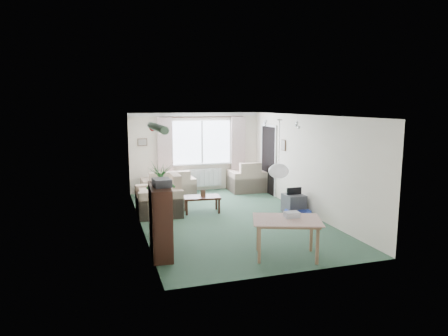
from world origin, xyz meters
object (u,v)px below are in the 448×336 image
object	(u,v)px
dining_table	(286,239)
pet_bed	(298,214)
armchair_corner	(246,176)
sofa	(168,183)
armchair_left	(158,195)
houseplant	(161,199)
coffee_table	(202,204)
bookshelf	(160,221)
tv_cube	(294,204)

from	to	relation	value
dining_table	pet_bed	size ratio (longest dim) A/B	1.64
armchair_corner	sofa	bearing A→B (deg)	1.74
armchair_left	houseplant	size ratio (longest dim) A/B	0.73
armchair_left	dining_table	world-z (taller)	armchair_left
houseplant	pet_bed	bearing A→B (deg)	6.15
coffee_table	bookshelf	distance (m)	2.92
armchair_left	houseplant	xyz separation A→B (m)	(-0.15, -1.51, 0.26)
armchair_corner	bookshelf	distance (m)	5.63
bookshelf	tv_cube	bearing A→B (deg)	30.35
sofa	bookshelf	distance (m)	4.67
sofa	tv_cube	distance (m)	3.83
tv_cube	armchair_left	bearing A→B (deg)	164.59
pet_bed	coffee_table	bearing A→B (deg)	153.73
armchair_corner	bookshelf	xyz separation A→B (m)	(-3.32, -4.55, 0.16)
armchair_left	bookshelf	world-z (taller)	bookshelf
tv_cube	pet_bed	world-z (taller)	tv_cube
armchair_left	dining_table	size ratio (longest dim) A/B	1.03
coffee_table	houseplant	size ratio (longest dim) A/B	0.60
sofa	dining_table	distance (m)	5.48
bookshelf	tv_cube	size ratio (longest dim) A/B	2.47
armchair_corner	armchair_left	distance (m)	3.54
coffee_table	houseplant	distance (m)	1.92
armchair_left	tv_cube	xyz separation A→B (m)	(3.20, -0.84, -0.26)
coffee_table	bookshelf	world-z (taller)	bookshelf
sofa	coffee_table	size ratio (longest dim) A/B	1.70
coffee_table	tv_cube	size ratio (longest dim) A/B	1.76
coffee_table	armchair_left	bearing A→B (deg)	173.74
coffee_table	bookshelf	xyz separation A→B (m)	(-1.39, -2.53, 0.42)
armchair_corner	houseplant	bearing A→B (deg)	49.88
armchair_left	coffee_table	size ratio (longest dim) A/B	1.22
coffee_table	dining_table	xyz separation A→B (m)	(0.68, -3.30, 0.13)
bookshelf	dining_table	distance (m)	2.23
tv_cube	pet_bed	distance (m)	0.36
sofa	bookshelf	size ratio (longest dim) A/B	1.22
houseplant	pet_bed	world-z (taller)	houseplant
armchair_left	dining_table	distance (m)	3.83
sofa	pet_bed	bearing A→B (deg)	129.01
houseplant	sofa	bearing A→B (deg)	78.37
dining_table	tv_cube	world-z (taller)	dining_table
armchair_left	coffee_table	bearing A→B (deg)	84.48
armchair_left	coffee_table	world-z (taller)	armchair_left
armchair_corner	houseplant	size ratio (longest dim) A/B	0.69
bookshelf	dining_table	size ratio (longest dim) A/B	1.17
bookshelf	dining_table	bearing A→B (deg)	-17.08
coffee_table	tv_cube	world-z (taller)	tv_cube
armchair_left	houseplant	world-z (taller)	houseplant
pet_bed	armchair_left	bearing A→B (deg)	159.93
armchair_left	coffee_table	distance (m)	1.10
armchair_corner	tv_cube	distance (m)	2.77
bookshelf	sofa	bearing A→B (deg)	82.23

